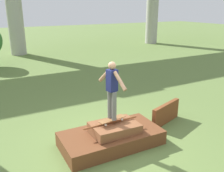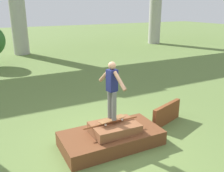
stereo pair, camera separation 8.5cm
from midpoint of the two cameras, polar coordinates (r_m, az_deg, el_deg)
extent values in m
plane|color=olive|center=(6.67, -0.57, -13.23)|extent=(80.00, 80.00, 0.00)
cube|color=brown|center=(6.58, -0.57, -11.85)|extent=(2.58, 1.33, 0.37)
cube|color=brown|center=(6.42, 0.21, -9.55)|extent=(1.20, 0.81, 0.27)
cylinder|color=brown|center=(6.37, -0.58, -8.37)|extent=(1.51, 0.05, 0.05)
cube|color=brown|center=(7.82, 11.88, -6.15)|extent=(1.30, 0.55, 0.62)
cube|color=brown|center=(6.32, -0.39, -7.53)|extent=(0.76, 0.31, 0.01)
cylinder|color=silver|center=(6.55, 0.99, -7.11)|extent=(0.06, 0.04, 0.05)
cylinder|color=silver|center=(6.43, 1.93, -7.61)|extent=(0.06, 0.04, 0.05)
cylinder|color=silver|center=(6.27, -2.77, -8.33)|extent=(0.06, 0.04, 0.05)
cylinder|color=silver|center=(6.15, -1.87, -8.88)|extent=(0.06, 0.04, 0.05)
cylinder|color=slate|center=(6.23, -0.87, -4.14)|extent=(0.12, 0.12, 0.74)
cylinder|color=slate|center=(6.11, 0.09, -4.62)|extent=(0.12, 0.12, 0.74)
cube|color=#191E51|center=(5.96, -0.41, 1.29)|extent=(0.25, 0.24, 0.53)
sphere|color=#A37556|center=(5.87, -0.42, 4.68)|extent=(0.19, 0.19, 0.19)
cylinder|color=#A37556|center=(6.18, -2.09, 2.43)|extent=(0.16, 0.46, 0.41)
cylinder|color=#A37556|center=(5.72, 1.40, 1.15)|extent=(0.16, 0.46, 0.41)
cylinder|color=#A8A59E|center=(19.60, -21.74, 17.26)|extent=(1.10, 1.10, 7.27)
cylinder|color=#A8A59E|center=(24.40, 9.17, 18.14)|extent=(1.10, 1.10, 7.27)
camera|label=1|loc=(0.04, -90.41, -0.13)|focal=40.00mm
camera|label=2|loc=(0.04, 89.59, 0.13)|focal=40.00mm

